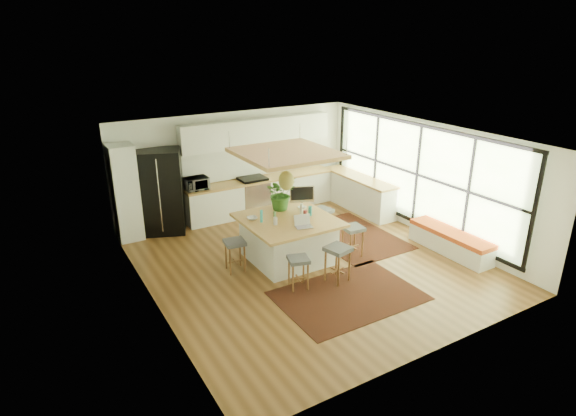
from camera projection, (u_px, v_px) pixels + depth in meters
floor at (308, 262)px, 10.05m from camera, size 7.00×7.00×0.00m
ceiling at (310, 136)px, 9.10m from camera, size 7.00×7.00×0.00m
wall_back at (236, 163)px, 12.40m from camera, size 6.50×0.00×6.50m
wall_front at (442, 274)px, 6.76m from camera, size 6.50×0.00×6.50m
wall_left at (149, 235)px, 8.03m from camera, size 0.00×7.00×7.00m
wall_right at (425, 178)px, 11.12m from camera, size 0.00×7.00×7.00m
window_wall at (424, 176)px, 11.09m from camera, size 0.10×6.20×2.60m
pantry at (125, 193)px, 10.81m from camera, size 0.55×0.60×2.25m
back_counter_base at (261, 196)px, 12.72m from camera, size 4.20×0.60×0.88m
back_counter_top at (261, 179)px, 12.56m from camera, size 4.24×0.64×0.05m
backsplash at (255, 160)px, 12.64m from camera, size 4.20×0.02×0.80m
upper_cabinets at (258, 132)px, 12.23m from camera, size 4.20×0.34×0.70m
range at (253, 195)px, 12.58m from camera, size 0.76×0.62×1.00m
right_counter_base at (359, 193)px, 12.90m from camera, size 0.60×2.50×0.88m
right_counter_top at (359, 177)px, 12.74m from camera, size 0.64×2.54×0.05m
window_bench at (450, 242)px, 10.40m from camera, size 0.52×2.00×0.50m
ceiling_panel at (286, 166)px, 9.51m from camera, size 1.86×1.86×0.80m
rug_near at (348, 296)px, 8.76m from camera, size 2.60×1.80×0.01m
rug_right at (352, 236)px, 11.27m from camera, size 1.80×2.60×0.01m
fridge at (161, 195)px, 11.27m from camera, size 1.23×1.10×2.04m
island at (288, 239)px, 10.03m from camera, size 1.85×1.85×0.93m
stool_near_left at (298, 271)px, 8.91m from camera, size 0.47×0.47×0.64m
stool_near_right at (337, 265)px, 9.17m from camera, size 0.52×0.52×0.73m
stool_right_front at (353, 241)px, 10.21m from camera, size 0.44×0.44×0.69m
stool_right_back at (322, 223)px, 11.13m from camera, size 0.50×0.50×0.71m
stool_left_side at (235, 255)px, 9.57m from camera, size 0.44×0.44×0.67m
laptop at (304, 222)px, 9.39m from camera, size 0.41×0.42×0.25m
monitor at (302, 196)px, 10.39m from camera, size 0.58×0.39×0.51m
microwave at (196, 182)px, 11.61m from camera, size 0.58×0.33×0.38m
island_plant at (281, 197)px, 10.29m from camera, size 0.79×0.85×0.58m
island_bowl at (252, 218)px, 9.81m from camera, size 0.23×0.23×0.05m
island_bottle_0 at (262, 218)px, 9.65m from camera, size 0.07×0.07×0.19m
island_bottle_1 at (275, 220)px, 9.52m from camera, size 0.07×0.07×0.19m
island_bottle_2 at (306, 217)px, 9.71m from camera, size 0.07×0.07×0.19m
island_bottle_3 at (301, 211)px, 10.04m from camera, size 0.07×0.07×0.19m
island_bottle_4 at (274, 212)px, 9.94m from camera, size 0.07×0.07×0.19m
island_bottle_5 at (311, 211)px, 9.99m from camera, size 0.07×0.07×0.19m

